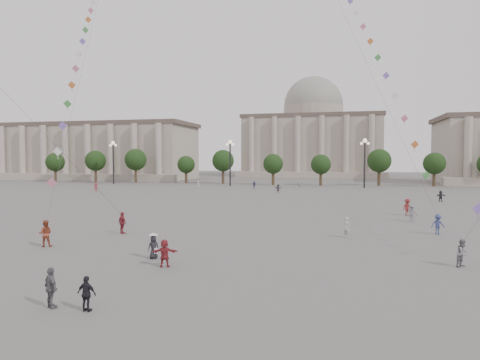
# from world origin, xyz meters

# --- Properties ---
(ground) EXTENTS (360.00, 360.00, 0.00)m
(ground) POSITION_xyz_m (0.00, 0.00, 0.00)
(ground) COLOR #54514F
(ground) RESTS_ON ground
(hall_west) EXTENTS (84.00, 26.22, 17.20)m
(hall_west) POSITION_xyz_m (-75.00, 93.89, 8.43)
(hall_west) COLOR #A69B8B
(hall_west) RESTS_ON ground
(hall_central) EXTENTS (48.30, 34.30, 35.50)m
(hall_central) POSITION_xyz_m (0.00, 129.22, 14.23)
(hall_central) COLOR #A69B8B
(hall_central) RESTS_ON ground
(tree_row) EXTENTS (137.12, 5.12, 8.00)m
(tree_row) POSITION_xyz_m (0.00, 78.00, 5.39)
(tree_row) COLOR #392B1C
(tree_row) RESTS_ON ground
(lamp_post_far_west) EXTENTS (2.00, 0.90, 10.65)m
(lamp_post_far_west) POSITION_xyz_m (-45.00, 70.00, 7.35)
(lamp_post_far_west) COLOR #262628
(lamp_post_far_west) RESTS_ON ground
(lamp_post_mid_west) EXTENTS (2.00, 0.90, 10.65)m
(lamp_post_mid_west) POSITION_xyz_m (-15.00, 70.00, 7.35)
(lamp_post_mid_west) COLOR #262628
(lamp_post_mid_west) RESTS_ON ground
(lamp_post_mid_east) EXTENTS (2.00, 0.90, 10.65)m
(lamp_post_mid_east) POSITION_xyz_m (15.00, 70.00, 7.35)
(lamp_post_mid_east) COLOR #262628
(lamp_post_mid_east) RESTS_ON ground
(person_crowd_0) EXTENTS (0.97, 0.92, 1.61)m
(person_crowd_0) POSITION_xyz_m (-7.84, 62.80, 0.81)
(person_crowd_0) COLOR navy
(person_crowd_0) RESTS_ON ground
(person_crowd_2) EXTENTS (1.09, 1.31, 1.77)m
(person_crowd_2) POSITION_xyz_m (-35.29, 46.68, 0.88)
(person_crowd_2) COLOR maroon
(person_crowd_2) RESTS_ON ground
(person_crowd_4) EXTENTS (1.45, 1.63, 1.79)m
(person_crowd_4) POSITION_xyz_m (1.28, 68.00, 0.90)
(person_crowd_4) COLOR silver
(person_crowd_4) RESTS_ON ground
(person_crowd_6) EXTENTS (1.28, 0.95, 1.78)m
(person_crowd_6) POSITION_xyz_m (17.24, 20.45, 0.89)
(person_crowd_6) COLOR slate
(person_crowd_6) RESTS_ON ground
(person_crowd_8) EXTENTS (1.41, 1.24, 1.89)m
(person_crowd_8) POSITION_xyz_m (17.52, 25.41, 0.95)
(person_crowd_8) COLOR maroon
(person_crowd_8) RESTS_ON ground
(person_crowd_9) EXTENTS (1.60, 1.08, 1.66)m
(person_crowd_9) POSITION_xyz_m (24.61, 42.67, 0.83)
(person_crowd_9) COLOR black
(person_crowd_9) RESTS_ON ground
(person_crowd_10) EXTENTS (0.70, 0.77, 1.77)m
(person_crowd_10) POSITION_xyz_m (-18.03, 56.24, 0.89)
(person_crowd_10) COLOR silver
(person_crowd_10) RESTS_ON ground
(person_crowd_12) EXTENTS (1.60, 0.79, 1.65)m
(person_crowd_12) POSITION_xyz_m (-1.24, 52.82, 0.83)
(person_crowd_12) COLOR #5E5F63
(person_crowd_12) RESTS_ON ground
(person_crowd_13) EXTENTS (0.73, 0.70, 1.68)m
(person_crowd_13) POSITION_xyz_m (10.69, 10.05, 0.84)
(person_crowd_13) COLOR #B4B5B1
(person_crowd_13) RESTS_ON ground
(tourist_0) EXTENTS (1.18, 0.96, 1.88)m
(tourist_0) POSITION_xyz_m (-8.15, 7.35, 0.94)
(tourist_0) COLOR maroon
(tourist_0) RESTS_ON ground
(tourist_2) EXTENTS (1.63, 0.92, 1.67)m
(tourist_2) POSITION_xyz_m (-0.05, -2.30, 0.84)
(tourist_2) COLOR maroon
(tourist_2) RESTS_ON ground
(tourist_3) EXTENTS (1.13, 0.90, 1.80)m
(tourist_3) POSITION_xyz_m (-2.02, -10.00, 0.90)
(tourist_3) COLOR #59585C
(tourist_3) RESTS_ON ground
(tourist_4) EXTENTS (0.92, 0.44, 1.53)m
(tourist_4) POSITION_xyz_m (-0.27, -10.00, 0.77)
(tourist_4) COLOR black
(tourist_4) RESTS_ON ground
(kite_flyer_0) EXTENTS (1.17, 1.07, 1.95)m
(kite_flyer_0) POSITION_xyz_m (-10.95, 1.12, 0.97)
(kite_flyer_0) COLOR brown
(kite_flyer_0) RESTS_ON ground
(kite_flyer_1) EXTENTS (1.23, 0.86, 1.74)m
(kite_flyer_1) POSITION_xyz_m (18.26, 13.21, 0.87)
(kite_flyer_1) COLOR navy
(kite_flyer_1) RESTS_ON ground
(kite_flyer_2) EXTENTS (1.03, 1.03, 1.68)m
(kite_flyer_2) POSITION_xyz_m (17.33, 1.85, 0.84)
(kite_flyer_2) COLOR slate
(kite_flyer_2) RESTS_ON ground
(hat_person) EXTENTS (0.85, 0.84, 1.69)m
(hat_person) POSITION_xyz_m (-1.61, -0.50, 0.81)
(hat_person) COLOR black
(hat_person) RESTS_ON ground
(kite_train_west) EXTENTS (20.94, 44.97, 67.86)m
(kite_train_west) POSITION_xyz_m (-21.92, 25.42, 26.23)
(kite_train_west) COLOR #3F3F3F
(kite_train_west) RESTS_ON ground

